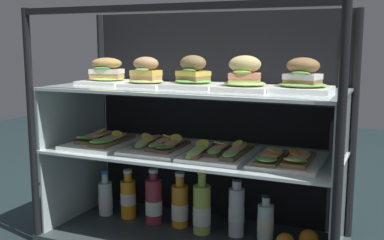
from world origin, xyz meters
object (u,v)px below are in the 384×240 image
juice_bottle_front_right_end (105,198)px  juice_bottle_near_post (265,223)px  open_sandwich_tray_center (286,159)px  juice_bottle_back_center (202,209)px  juice_bottle_front_second (180,206)px  plated_roll_sandwich_right_of_center (107,74)px  juice_bottle_back_right (128,198)px  orange_fruit_rolled_forward (309,240)px  plated_roll_sandwich_mid_right (303,80)px  plated_roll_sandwich_near_left_corner (146,75)px  juice_bottle_front_middle (236,211)px  open_sandwich_tray_right_of_center (220,152)px  plated_roll_sandwich_center (192,76)px  juice_bottle_front_left_end (154,201)px  plated_roll_sandwich_mid_left (245,78)px  open_sandwich_tray_mid_left (162,145)px  open_sandwich_tray_near_left_corner (103,140)px

juice_bottle_front_right_end → juice_bottle_near_post: juice_bottle_front_right_end is taller
open_sandwich_tray_center → juice_bottle_back_center: 0.44m
juice_bottle_back_center → juice_bottle_front_second: bearing=165.6°
plated_roll_sandwich_right_of_center → juice_bottle_front_right_end: size_ratio=0.98×
juice_bottle_back_right → juice_bottle_near_post: (0.62, -0.02, -0.01)m
juice_bottle_back_right → orange_fruit_rolled_forward: 0.78m
plated_roll_sandwich_right_of_center → plated_roll_sandwich_mid_right: 0.82m
plated_roll_sandwich_near_left_corner → juice_bottle_front_second: 0.56m
juice_bottle_front_middle → orange_fruit_rolled_forward: size_ratio=3.14×
plated_roll_sandwich_right_of_center → open_sandwich_tray_right_of_center: bearing=-8.8°
plated_roll_sandwich_right_of_center → juice_bottle_front_second: 0.63m
plated_roll_sandwich_center → juice_bottle_front_left_end: plated_roll_sandwich_center is taller
juice_bottle_back_right → orange_fruit_rolled_forward: size_ratio=2.86×
open_sandwich_tray_center → juice_bottle_front_second: bearing=166.6°
plated_roll_sandwich_right_of_center → open_sandwich_tray_right_of_center: size_ratio=0.62×
juice_bottle_front_second → orange_fruit_rolled_forward: bearing=-1.6°
plated_roll_sandwich_mid_left → juice_bottle_front_right_end: plated_roll_sandwich_mid_left is taller
plated_roll_sandwich_mid_right → juice_bottle_front_left_end: size_ratio=0.86×
juice_bottle_near_post → juice_bottle_front_middle: bearing=170.5°
plated_roll_sandwich_center → juice_bottle_front_second: plated_roll_sandwich_center is taller
open_sandwich_tray_mid_left → juice_bottle_front_right_end: size_ratio=1.59×
plated_roll_sandwich_mid_right → juice_bottle_near_post: plated_roll_sandwich_mid_right is taller
open_sandwich_tray_center → juice_bottle_front_left_end: size_ratio=1.41×
plated_roll_sandwich_mid_left → juice_bottle_front_second: plated_roll_sandwich_mid_left is taller
plated_roll_sandwich_mid_left → juice_bottle_front_right_end: (-0.66, 0.08, -0.56)m
open_sandwich_tray_mid_left → orange_fruit_rolled_forward: 0.66m
open_sandwich_tray_mid_left → juice_bottle_front_second: open_sandwich_tray_mid_left is taller
open_sandwich_tray_near_left_corner → juice_bottle_front_right_end: (-0.07, 0.10, -0.29)m
open_sandwich_tray_right_of_center → juice_bottle_back_right: 0.55m
open_sandwich_tray_right_of_center → juice_bottle_front_left_end: 0.44m
juice_bottle_front_second → juice_bottle_front_middle: juice_bottle_front_middle is taller
open_sandwich_tray_center → orange_fruit_rolled_forward: open_sandwich_tray_center is taller
open_sandwich_tray_right_of_center → juice_bottle_front_second: size_ratio=1.39×
open_sandwich_tray_mid_left → juice_bottle_front_second: 0.29m
plated_roll_sandwich_right_of_center → juice_bottle_front_middle: 0.78m
juice_bottle_front_middle → open_sandwich_tray_mid_left: bearing=-161.4°
plated_roll_sandwich_mid_left → plated_roll_sandwich_right_of_center: bearing=174.2°
plated_roll_sandwich_center → juice_bottle_near_post: plated_roll_sandwich_center is taller
open_sandwich_tray_near_left_corner → juice_bottle_near_post: 0.73m
open_sandwich_tray_center → juice_bottle_back_center: size_ratio=1.27×
juice_bottle_near_post → open_sandwich_tray_right_of_center: bearing=-151.1°
plated_roll_sandwich_right_of_center → open_sandwich_tray_near_left_corner: bearing=-69.9°
plated_roll_sandwich_mid_left → plated_roll_sandwich_mid_right: size_ratio=0.95×
plated_roll_sandwich_right_of_center → orange_fruit_rolled_forward: bearing=0.5°
plated_roll_sandwich_center → plated_roll_sandwich_mid_left: bearing=-7.4°
plated_roll_sandwich_right_of_center → plated_roll_sandwich_near_left_corner: (0.22, -0.05, 0.00)m
plated_roll_sandwich_mid_right → open_sandwich_tray_near_left_corner: size_ratio=0.63×
open_sandwich_tray_near_left_corner → plated_roll_sandwich_center: bearing=8.0°
plated_roll_sandwich_mid_right → juice_bottle_front_right_end: bearing=177.4°
juice_bottle_back_center → juice_bottle_near_post: bearing=2.0°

